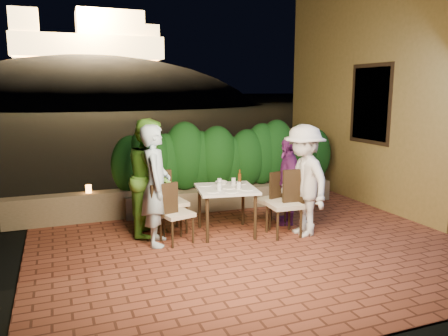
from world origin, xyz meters
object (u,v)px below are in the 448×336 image
diner_blue (156,185)px  parapet_lamp (89,189)px  chair_right_back (271,199)px  dining_table (226,211)px  beer_bottle (240,178)px  chair_right_front (284,203)px  diner_purple (288,181)px  bowl (222,183)px  chair_left_front (176,212)px  chair_left_back (170,201)px  diner_white (303,181)px  diner_green (151,177)px

diner_blue → parapet_lamp: diner_blue is taller
chair_right_back → dining_table: bearing=-8.7°
beer_bottle → diner_blue: (-1.37, -0.09, 0.01)m
chair_right_front → diner_purple: size_ratio=0.70×
bowl → chair_left_front: (-0.88, -0.41, -0.31)m
chair_left_back → chair_right_back: 1.69m
chair_right_back → chair_right_front: bearing=69.8°
diner_blue → diner_white: size_ratio=1.02×
chair_right_front → parapet_lamp: bearing=-32.0°
chair_left_back → diner_green: (-0.29, 0.07, 0.40)m
dining_table → bowl: 0.49m
chair_right_front → chair_right_back: size_ratio=1.15×
dining_table → chair_right_back: 0.86m
dining_table → beer_bottle: (0.23, 0.01, 0.51)m
chair_left_front → diner_white: diner_white is taller
dining_table → parapet_lamp: (-1.99, 1.51, 0.20)m
dining_table → diner_green: (-1.11, 0.44, 0.55)m
beer_bottle → chair_left_back: chair_left_back is taller
beer_bottle → diner_green: size_ratio=0.15×
diner_blue → diner_purple: diner_blue is taller
chair_left_back → diner_white: 2.14m
beer_bottle → chair_right_back: bearing=8.9°
dining_table → diner_purple: (1.17, 0.13, 0.37)m
beer_bottle → chair_right_front: chair_right_front is taller
diner_green → chair_left_back: bearing=-82.7°
chair_left_front → parapet_lamp: (-1.14, 1.63, 0.10)m
beer_bottle → chair_left_front: 1.17m
chair_right_front → parapet_lamp: (-2.80, 1.92, 0.04)m
chair_left_front → beer_bottle: bearing=-8.2°
chair_right_back → parapet_lamp: bearing=-42.3°
dining_table → chair_left_front: 0.86m
bowl → chair_right_front: chair_right_front is taller
beer_bottle → diner_purple: size_ratio=0.18×
chair_right_back → diner_white: (0.26, -0.59, 0.42)m
chair_left_front → chair_left_back: bearing=71.1°
diner_blue → diner_green: diner_green is taller
chair_left_back → parapet_lamp: chair_left_back is taller
chair_left_back → diner_green: diner_green is taller
diner_green → chair_left_front: bearing=-134.7°
parapet_lamp → bowl: bearing=-31.2°
chair_left_front → diner_purple: size_ratio=0.62×
parapet_lamp → chair_right_back: bearing=-26.2°
beer_bottle → chair_left_front: (-1.08, -0.14, -0.42)m
diner_purple → chair_right_front: bearing=-17.5°
chair_left_front → diner_white: bearing=-25.9°
chair_left_front → chair_right_back: 1.72m
chair_left_back → diner_blue: size_ratio=0.58×
diner_blue → parapet_lamp: bearing=43.1°
diner_blue → chair_right_back: bearing=-69.8°
dining_table → parapet_lamp: 2.51m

